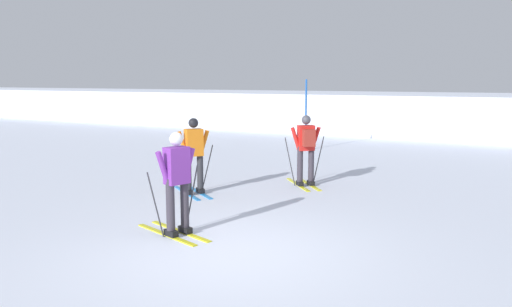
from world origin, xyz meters
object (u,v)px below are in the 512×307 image
(skier_purple, at_px, (177,181))
(trail_marker_pole, at_px, (306,115))
(skier_orange, at_px, (194,154))
(skier_red, at_px, (306,147))

(skier_purple, height_order, trail_marker_pole, trail_marker_pole)
(skier_orange, bearing_deg, skier_red, 47.76)
(skier_orange, height_order, skier_red, same)
(trail_marker_pole, bearing_deg, skier_orange, -84.66)
(skier_red, xyz_separation_m, trail_marker_pole, (-2.56, 5.79, 0.33))
(skier_orange, xyz_separation_m, skier_purple, (1.58, -2.63, 0.00))
(skier_purple, relative_size, trail_marker_pole, 0.67)
(skier_purple, bearing_deg, skier_orange, 121.04)
(skier_purple, bearing_deg, skier_red, 86.97)
(skier_red, relative_size, trail_marker_pole, 0.67)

